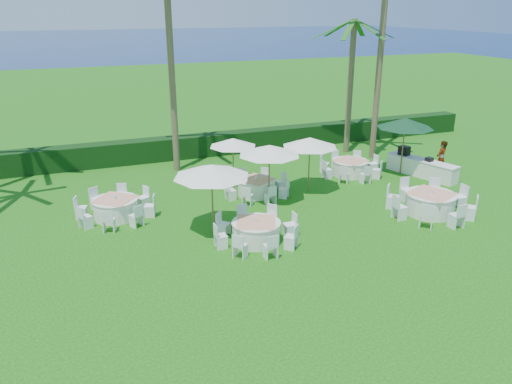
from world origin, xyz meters
TOP-DOWN VIEW (x-y plane):
  - ground at (0.00, 0.00)m, footprint 120.00×120.00m
  - hedge at (0.00, 12.00)m, footprint 34.00×1.00m
  - ocean at (0.00, 102.00)m, footprint 260.00×260.00m
  - banquet_table_b at (-1.45, 0.64)m, footprint 3.06×3.06m
  - banquet_table_c at (6.09, 0.54)m, footprint 3.46×3.46m
  - banquet_table_d at (-5.89, 4.70)m, footprint 3.10×3.10m
  - banquet_table_e at (0.25, 5.06)m, footprint 2.95×2.95m
  - banquet_table_f at (5.64, 5.98)m, footprint 3.05×3.05m
  - umbrella_a at (-2.65, 1.99)m, footprint 2.81×2.81m
  - umbrella_b at (0.50, 4.18)m, footprint 2.65×2.65m
  - umbrella_c at (-0.22, 6.85)m, footprint 2.20×2.20m
  - umbrella_d at (2.68, 4.73)m, footprint 2.50×2.50m
  - umbrella_green at (8.19, 5.36)m, footprint 2.77×2.77m
  - buffet_table at (8.84, 4.63)m, footprint 1.90×3.72m
  - staff_person at (9.64, 4.20)m, footprint 0.78×0.66m
  - palm_b at (-2.27, 9.89)m, footprint 4.31×4.33m
  - palm_d at (7.65, 9.78)m, footprint 4.32×4.32m
  - palm_e at (8.39, 8.23)m, footprint 4.15×4.40m

SIDE VIEW (x-z plane):
  - ground at x=0.00m, z-range 0.00..0.00m
  - ocean at x=0.00m, z-range 0.00..0.00m
  - banquet_table_e at x=0.25m, z-range -0.06..0.84m
  - banquet_table_f at x=5.64m, z-range -0.06..0.87m
  - banquet_table_b at x=-1.45m, z-range -0.06..0.87m
  - banquet_table_d at x=-5.89m, z-range -0.06..0.89m
  - buffet_table at x=8.84m, z-range -0.20..1.11m
  - banquet_table_c at x=6.09m, z-range -0.06..0.98m
  - hedge at x=0.00m, z-range 0.00..1.20m
  - staff_person at x=9.64m, z-range 0.00..1.82m
  - umbrella_c at x=-0.22m, z-range 0.91..3.13m
  - umbrella_d at x=2.68m, z-range 1.03..3.53m
  - umbrella_b at x=0.50m, z-range 1.03..3.54m
  - umbrella_a at x=-2.65m, z-range 1.09..3.73m
  - umbrella_green at x=8.19m, z-range 1.16..3.98m
  - palm_d at x=7.65m, z-range 0.43..7.75m
  - palm_b at x=-2.27m, z-range 0.47..10.10m
  - palm_e at x=8.39m, z-range 0.47..10.54m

